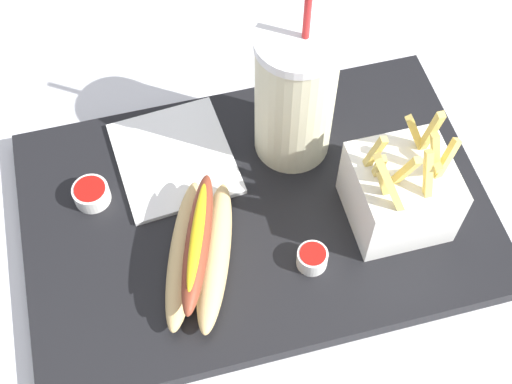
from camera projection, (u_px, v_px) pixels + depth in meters
ground_plane at (256, 221)px, 0.77m from camera, size 2.40×2.40×0.02m
food_tray at (256, 212)px, 0.75m from camera, size 0.49×0.32×0.02m
soda_cup at (295, 95)px, 0.71m from camera, size 0.09×0.09×0.24m
fries_basket at (400, 192)px, 0.70m from camera, size 0.10×0.09×0.15m
hot_dog_1 at (199, 251)px, 0.69m from camera, size 0.11×0.18×0.06m
ketchup_cup_1 at (91, 193)px, 0.74m from camera, size 0.04×0.04×0.02m
ketchup_cup_2 at (312, 258)px, 0.70m from camera, size 0.03×0.03×0.02m
napkin_stack at (175, 158)px, 0.77m from camera, size 0.13×0.15×0.01m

